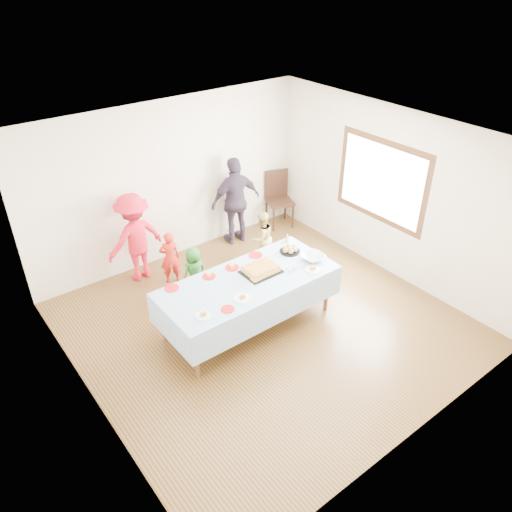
# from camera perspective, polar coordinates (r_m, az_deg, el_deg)

# --- Properties ---
(ground) EXTENTS (5.00, 5.00, 0.00)m
(ground) POSITION_cam_1_polar(r_m,az_deg,el_deg) (7.27, 1.03, -7.75)
(ground) COLOR #472E14
(ground) RESTS_ON ground
(room_walls) EXTENTS (5.04, 5.04, 2.72)m
(room_walls) POSITION_cam_1_polar(r_m,az_deg,el_deg) (6.32, 1.54, 4.91)
(room_walls) COLOR beige
(room_walls) RESTS_ON ground
(party_table) EXTENTS (2.50, 1.10, 0.78)m
(party_table) POSITION_cam_1_polar(r_m,az_deg,el_deg) (6.82, -0.88, -3.10)
(party_table) COLOR #55371D
(party_table) RESTS_ON ground
(birthday_cake) EXTENTS (0.52, 0.40, 0.09)m
(birthday_cake) POSITION_cam_1_polar(r_m,az_deg,el_deg) (6.92, 0.56, -1.56)
(birthday_cake) COLOR black
(birthday_cake) RESTS_ON party_table
(rolls_tray) EXTENTS (0.30, 0.30, 0.09)m
(rolls_tray) POSITION_cam_1_polar(r_m,az_deg,el_deg) (7.40, 3.88, 0.74)
(rolls_tray) COLOR black
(rolls_tray) RESTS_ON party_table
(punch_bowl) EXTENTS (0.33, 0.33, 0.08)m
(punch_bowl) POSITION_cam_1_polar(r_m,az_deg,el_deg) (7.24, 6.54, -0.16)
(punch_bowl) COLOR silver
(punch_bowl) RESTS_ON party_table
(party_hat) EXTENTS (0.09, 0.09, 0.15)m
(party_hat) POSITION_cam_1_polar(r_m,az_deg,el_deg) (7.64, 3.59, 2.15)
(party_hat) COLOR white
(party_hat) RESTS_ON party_table
(fork_pile) EXTENTS (0.24, 0.18, 0.07)m
(fork_pile) POSITION_cam_1_polar(r_m,az_deg,el_deg) (7.01, 4.01, -1.24)
(fork_pile) COLOR white
(fork_pile) RESTS_ON party_table
(plate_red_far_a) EXTENTS (0.19, 0.19, 0.01)m
(plate_red_far_a) POSITION_cam_1_polar(r_m,az_deg,el_deg) (6.71, -9.61, -3.63)
(plate_red_far_a) COLOR red
(plate_red_far_a) RESTS_ON party_table
(plate_red_far_b) EXTENTS (0.19, 0.19, 0.01)m
(plate_red_far_b) POSITION_cam_1_polar(r_m,az_deg,el_deg) (6.88, -5.40, -2.31)
(plate_red_far_b) COLOR red
(plate_red_far_b) RESTS_ON party_table
(plate_red_far_c) EXTENTS (0.20, 0.20, 0.01)m
(plate_red_far_c) POSITION_cam_1_polar(r_m,az_deg,el_deg) (7.04, -2.76, -1.31)
(plate_red_far_c) COLOR red
(plate_red_far_c) RESTS_ON party_table
(plate_red_far_d) EXTENTS (0.20, 0.20, 0.01)m
(plate_red_far_d) POSITION_cam_1_polar(r_m,az_deg,el_deg) (7.31, -0.05, 0.12)
(plate_red_far_d) COLOR red
(plate_red_far_d) RESTS_ON party_table
(plate_red_near) EXTENTS (0.17, 0.17, 0.01)m
(plate_red_near) POSITION_cam_1_polar(r_m,az_deg,el_deg) (6.27, -3.25, -6.08)
(plate_red_near) COLOR red
(plate_red_near) RESTS_ON party_table
(plate_white_left) EXTENTS (0.20, 0.20, 0.01)m
(plate_white_left) POSITION_cam_1_polar(r_m,az_deg,el_deg) (6.19, -6.02, -6.81)
(plate_white_left) COLOR white
(plate_white_left) RESTS_ON party_table
(plate_white_mid) EXTENTS (0.23, 0.23, 0.01)m
(plate_white_mid) POSITION_cam_1_polar(r_m,az_deg,el_deg) (6.44, -1.56, -4.86)
(plate_white_mid) COLOR white
(plate_white_mid) RESTS_ON party_table
(plate_white_right) EXTENTS (0.23, 0.23, 0.01)m
(plate_white_right) POSITION_cam_1_polar(r_m,az_deg,el_deg) (7.03, 6.51, -1.55)
(plate_white_right) COLOR white
(plate_white_right) RESTS_ON party_table
(dining_chair) EXTENTS (0.58, 0.58, 1.06)m
(dining_chair) POSITION_cam_1_polar(r_m,az_deg,el_deg) (9.60, 2.56, 6.96)
(dining_chair) COLOR black
(dining_chair) RESTS_ON ground
(toddler_left) EXTENTS (0.39, 0.32, 0.90)m
(toddler_left) POSITION_cam_1_polar(r_m,az_deg,el_deg) (8.00, -9.80, -0.18)
(toddler_left) COLOR red
(toddler_left) RESTS_ON ground
(toddler_mid) EXTENTS (0.42, 0.30, 0.82)m
(toddler_mid) POSITION_cam_1_polar(r_m,az_deg,el_deg) (7.68, -7.06, -1.80)
(toddler_mid) COLOR #266822
(toddler_mid) RESTS_ON ground
(toddler_right) EXTENTS (0.47, 0.38, 0.93)m
(toddler_right) POSITION_cam_1_polar(r_m,az_deg,el_deg) (8.39, 0.65, 2.09)
(toddler_right) COLOR tan
(toddler_right) RESTS_ON ground
(adult_left) EXTENTS (1.01, 0.65, 1.48)m
(adult_left) POSITION_cam_1_polar(r_m,az_deg,el_deg) (8.07, -13.65, 2.06)
(adult_left) COLOR red
(adult_left) RESTS_ON ground
(adult_right) EXTENTS (0.98, 0.50, 1.61)m
(adult_right) POSITION_cam_1_polar(r_m,az_deg,el_deg) (8.87, -2.33, 6.30)
(adult_right) COLOR #372C3D
(adult_right) RESTS_ON ground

